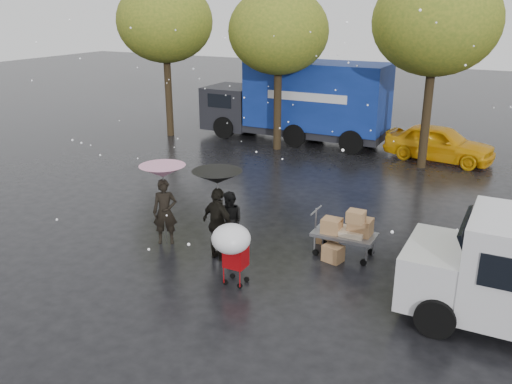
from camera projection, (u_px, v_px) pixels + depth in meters
The scene contains 13 objects.
ground at pixel (233, 259), 13.09m from camera, with size 90.00×90.00×0.00m, color black.
person_pink at pixel (165, 212), 13.71m from camera, with size 0.62×0.41×1.70m, color black.
person_middle at pixel (230, 221), 13.45m from camera, with size 0.72×0.56×1.47m, color black.
person_black at pixel (218, 224), 12.82m from camera, with size 1.05×0.44×1.79m, color black.
umbrella_pink at pixel (163, 171), 13.35m from camera, with size 1.15×1.15×2.08m.
umbrella_black at pixel (217, 177), 12.43m from camera, with size 1.17×1.17×2.22m.
vendor_cart at pixel (348, 229), 13.00m from camera, with size 1.52×0.80×1.27m.
shopping_cart at pixel (232, 242), 11.47m from camera, with size 0.84×0.84×1.46m.
blue_truck at pixel (299, 101), 23.82m from camera, with size 8.30×2.60×3.50m.
box_ground_near at pixel (333, 253), 12.92m from camera, with size 0.45×0.36×0.40m, color olive.
box_ground_far at pixel (328, 236), 13.90m from camera, with size 0.49×0.38×0.38m, color olive.
yellow_taxi at pixel (439, 143), 21.06m from camera, with size 1.67×4.14×1.41m, color #F0A80C.
tree_row at pixel (353, 27), 20.04m from camera, with size 21.60×4.40×7.12m.
Camera 1 is at (5.90, -10.27, 5.84)m, focal length 38.00 mm.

